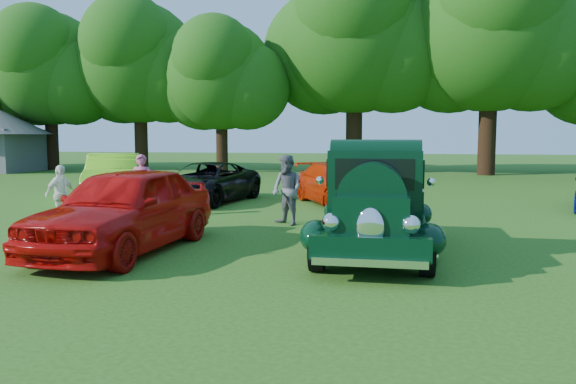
% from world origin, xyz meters
% --- Properties ---
extents(ground, '(120.00, 120.00, 0.00)m').
position_xyz_m(ground, '(0.00, 0.00, 0.00)').
color(ground, '#265413').
rests_on(ground, ground).
extents(hero_pickup, '(2.34, 5.03, 1.97)m').
position_xyz_m(hero_pickup, '(1.73, 0.91, 0.85)').
color(hero_pickup, black).
rests_on(hero_pickup, ground).
extents(red_convertible, '(2.25, 4.97, 1.65)m').
position_xyz_m(red_convertible, '(-3.01, 0.14, 0.83)').
color(red_convertible, '#B80A07').
rests_on(red_convertible, ground).
extents(back_car_lime, '(3.49, 5.11, 1.60)m').
position_xyz_m(back_car_lime, '(-7.61, 8.37, 0.80)').
color(back_car_lime, '#6ACA1B').
rests_on(back_car_lime, ground).
extents(back_car_black, '(2.94, 5.10, 1.34)m').
position_xyz_m(back_car_black, '(-4.08, 7.98, 0.67)').
color(back_car_black, black).
rests_on(back_car_black, ground).
extents(back_car_orange, '(3.72, 4.90, 1.32)m').
position_xyz_m(back_car_orange, '(0.30, 8.27, 0.66)').
color(back_car_orange, red).
rests_on(back_car_orange, ground).
extents(spectator_pink, '(0.72, 0.58, 1.72)m').
position_xyz_m(spectator_pink, '(-4.74, 4.55, 0.86)').
color(spectator_pink, '#CF557E').
rests_on(spectator_pink, ground).
extents(spectator_grey, '(1.08, 1.05, 1.76)m').
position_xyz_m(spectator_grey, '(-0.55, 3.88, 0.88)').
color(spectator_grey, slate).
rests_on(spectator_grey, ground).
extents(spectator_white, '(0.61, 0.95, 1.50)m').
position_xyz_m(spectator_white, '(-6.18, 2.94, 0.75)').
color(spectator_white, white).
rests_on(spectator_white, ground).
extents(tree_line, '(63.00, 10.40, 12.39)m').
position_xyz_m(tree_line, '(1.18, 23.60, 7.14)').
color(tree_line, black).
rests_on(tree_line, ground).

